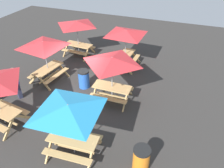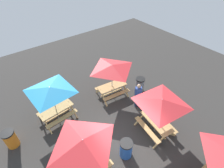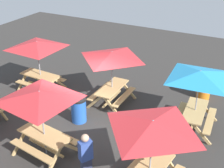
# 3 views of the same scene
# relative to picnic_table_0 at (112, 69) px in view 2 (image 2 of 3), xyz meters

# --- Properties ---
(ground_plane) EXTENTS (25.35, 25.35, 0.00)m
(ground_plane) POSITION_rel_picnic_table_0_xyz_m (3.19, -1.88, -1.99)
(ground_plane) COLOR #33302D
(ground_plane) RESTS_ON ground
(picnic_table_0) EXTENTS (2.24, 2.24, 2.34)m
(picnic_table_0) POSITION_rel_picnic_table_0_xyz_m (0.00, 0.00, 0.00)
(picnic_table_0) COLOR tan
(picnic_table_0) RESTS_ON ground
(picnic_table_1) EXTENTS (2.80, 2.80, 2.34)m
(picnic_table_1) POSITION_rel_picnic_table_0_xyz_m (3.52, 0.11, 0.00)
(picnic_table_1) COLOR tan
(picnic_table_1) RESTS_ON ground
(picnic_table_2) EXTENTS (2.02, 2.02, 2.34)m
(picnic_table_2) POSITION_rel_picnic_table_0_xyz_m (3.12, -3.73, 0.00)
(picnic_table_2) COLOR tan
(picnic_table_2) RESTS_ON ground
(picnic_table_3) EXTENTS (2.82, 2.82, 2.34)m
(picnic_table_3) POSITION_rel_picnic_table_0_xyz_m (-0.33, -3.54, 0.00)
(picnic_table_3) COLOR tan
(picnic_table_3) RESTS_ON ground
(trash_bin_blue) EXTENTS (0.59, 0.59, 0.98)m
(trash_bin_blue) POSITION_rel_picnic_table_0_xyz_m (3.61, -1.98, -1.49)
(trash_bin_blue) COLOR blue
(trash_bin_blue) RESTS_ON ground
(trash_bin_gray) EXTENTS (0.59, 0.59, 0.98)m
(trash_bin_gray) POSITION_rel_picnic_table_0_xyz_m (0.76, 1.69, -1.49)
(trash_bin_gray) COLOR gray
(trash_bin_gray) RESTS_ON ground
(trash_bin_orange) EXTENTS (0.59, 0.59, 0.98)m
(trash_bin_orange) POSITION_rel_picnic_table_0_xyz_m (-0.12, -5.98, -1.49)
(trash_bin_orange) COLOR orange
(trash_bin_orange) RESTS_ON ground
(person_standing) EXTENTS (0.37, 0.42, 1.67)m
(person_standing) POSITION_rel_picnic_table_0_xyz_m (1.67, 0.58, -1.10)
(person_standing) COLOR #2D334C
(person_standing) RESTS_ON ground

